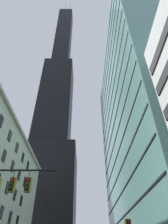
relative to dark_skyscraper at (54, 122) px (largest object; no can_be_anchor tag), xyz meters
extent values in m
cube|color=#B2A893|center=(1.96, -52.08, -35.42)|extent=(0.70, 56.95, 0.60)
cube|color=black|center=(1.76, -46.56, -51.95)|extent=(0.14, 1.40, 2.20)
cube|color=black|center=(1.76, -41.56, -51.95)|extent=(0.14, 1.40, 2.20)
cube|color=black|center=(1.76, -36.56, -51.95)|extent=(0.14, 1.40, 2.20)
cube|color=black|center=(1.76, -46.56, -47.75)|extent=(0.14, 1.40, 2.20)
cube|color=black|center=(1.76, -41.56, -47.75)|extent=(0.14, 1.40, 2.20)
cube|color=black|center=(1.76, -36.56, -47.75)|extent=(0.14, 1.40, 2.20)
cube|color=black|center=(1.76, -51.56, -43.55)|extent=(0.14, 1.40, 2.20)
cube|color=black|center=(1.76, -46.56, -43.55)|extent=(0.14, 1.40, 2.20)
cube|color=black|center=(1.76, -41.56, -43.55)|extent=(0.14, 1.40, 2.20)
cube|color=black|center=(1.76, -36.56, -43.55)|extent=(0.14, 1.40, 2.20)
cube|color=black|center=(1.76, -56.56, -39.35)|extent=(0.14, 1.40, 2.20)
cube|color=black|center=(1.76, -51.56, -39.35)|extent=(0.14, 1.40, 2.20)
cube|color=black|center=(1.76, -46.56, -39.35)|extent=(0.14, 1.40, 2.20)
cube|color=black|center=(1.76, -41.56, -39.35)|extent=(0.14, 1.40, 2.20)
cube|color=black|center=(1.76, -36.56, -39.35)|extent=(0.14, 1.40, 2.20)
cube|color=black|center=(0.00, 0.00, -39.13)|extent=(25.23, 25.23, 42.04)
cube|color=black|center=(0.00, 0.00, 12.46)|extent=(17.66, 17.66, 61.14)
cube|color=black|center=(0.00, 0.00, 81.24)|extent=(11.36, 11.36, 76.43)
cylinder|color=silver|center=(-2.27, 0.00, 131.57)|extent=(1.20, 1.20, 24.23)
cylinder|color=silver|center=(2.27, 0.00, 131.57)|extent=(1.20, 1.20, 24.23)
cube|color=slate|center=(31.74, -43.54, -30.51)|extent=(16.06, 47.64, 59.29)
cube|color=black|center=(23.67, -43.54, -52.15)|extent=(0.12, 46.64, 0.24)
cube|color=black|center=(23.67, -43.54, -48.15)|extent=(0.12, 46.64, 0.24)
cube|color=black|center=(23.67, -43.54, -44.15)|extent=(0.12, 46.64, 0.24)
cube|color=black|center=(23.67, -43.54, -40.15)|extent=(0.12, 46.64, 0.24)
cube|color=black|center=(23.67, -43.54, -36.15)|extent=(0.12, 46.64, 0.24)
cube|color=black|center=(23.67, -43.54, -32.15)|extent=(0.12, 46.64, 0.24)
cube|color=black|center=(23.67, -43.54, -28.15)|extent=(0.12, 46.64, 0.24)
cube|color=black|center=(23.67, -43.54, -24.15)|extent=(0.12, 46.64, 0.24)
cube|color=black|center=(23.67, -43.54, -20.15)|extent=(0.12, 46.64, 0.24)
cube|color=black|center=(23.67, -43.54, -16.15)|extent=(0.12, 46.64, 0.24)
cube|color=black|center=(23.67, -43.54, -12.15)|extent=(0.12, 46.64, 0.24)
cube|color=black|center=(23.67, -43.54, -8.15)|extent=(0.12, 46.64, 0.24)
cube|color=black|center=(23.67, -43.54, -4.15)|extent=(0.12, 46.64, 0.24)
cylinder|color=black|center=(9.95, -69.49, -52.98)|extent=(8.45, 0.14, 0.14)
cylinder|color=black|center=(11.01, -69.49, -53.28)|extent=(0.04, 0.04, 0.60)
cube|color=black|center=(11.01, -69.49, -54.03)|extent=(0.30, 0.30, 0.90)
cube|color=olive|center=(11.01, -69.32, -54.03)|extent=(0.40, 0.40, 1.04)
sphere|color=red|center=(11.01, -69.65, -53.75)|extent=(0.20, 0.20, 0.20)
sphere|color=#4B3A08|center=(11.01, -69.65, -54.03)|extent=(0.20, 0.20, 0.20)
sphere|color=#083D10|center=(11.01, -69.65, -54.31)|extent=(0.20, 0.20, 0.20)
cylinder|color=black|center=(12.17, -69.49, -53.28)|extent=(0.04, 0.04, 0.60)
cube|color=black|center=(12.17, -69.49, -54.03)|extent=(0.30, 0.30, 0.90)
cube|color=olive|center=(12.17, -69.32, -54.03)|extent=(0.40, 0.40, 1.04)
sphere|color=red|center=(12.17, -69.65, -53.75)|extent=(0.20, 0.20, 0.20)
sphere|color=#4B3A08|center=(12.17, -69.65, -54.03)|extent=(0.20, 0.20, 0.20)
sphere|color=#083D10|center=(12.17, -69.65, -54.31)|extent=(0.20, 0.20, 0.20)
sphere|color=#450808|center=(19.55, -67.91, -56.24)|extent=(0.20, 0.20, 0.20)
camera|label=1|loc=(16.30, -83.70, -58.33)|focal=30.42mm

